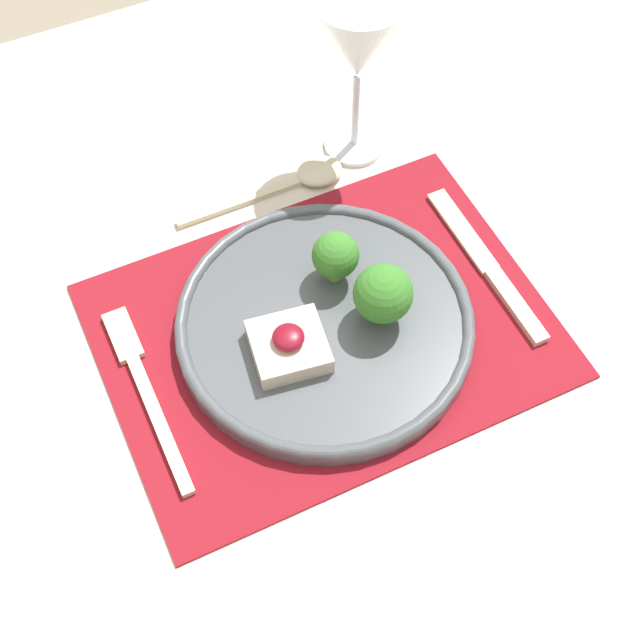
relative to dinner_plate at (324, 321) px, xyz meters
The scene contains 8 objects.
ground_plane 0.75m from the dinner_plate, ahead, with size 8.00×8.00×0.00m, color gray.
dining_table 0.09m from the dinner_plate, ahead, with size 1.58×1.08×0.73m.
placemat 0.02m from the dinner_plate, ahead, with size 0.42×0.31×0.00m, color maroon.
dinner_plate is the anchor object (origin of this frame).
fork 0.18m from the dinner_plate, behind, with size 0.02×0.20×0.01m.
knife 0.18m from the dinner_plate, ahead, with size 0.02×0.20×0.01m.
spoon 0.19m from the dinner_plate, 71.85° to the left, with size 0.19×0.04×0.01m.
wine_glass_near 0.27m from the dinner_plate, 56.66° to the left, with size 0.09×0.09×0.19m.
Camera 1 is at (-0.20, -0.41, 1.44)m, focal length 50.00 mm.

